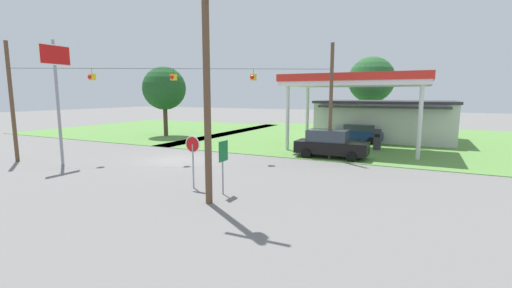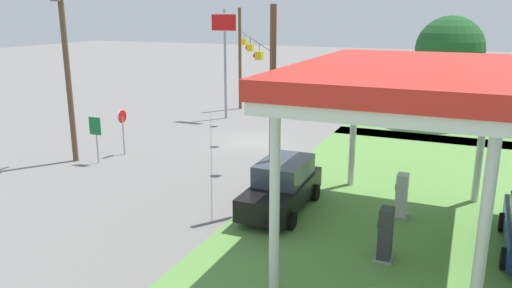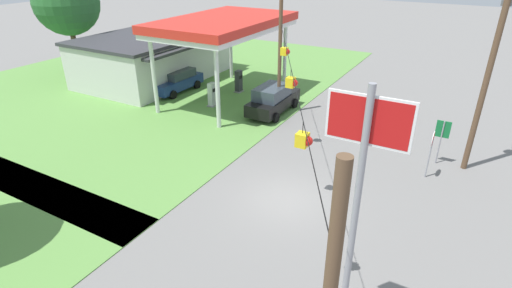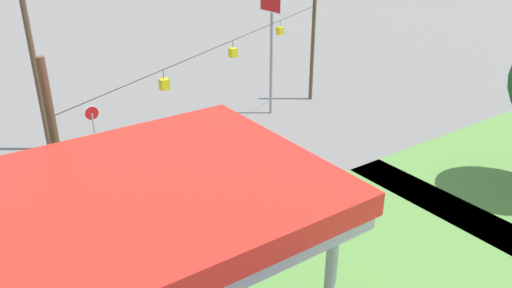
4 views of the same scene
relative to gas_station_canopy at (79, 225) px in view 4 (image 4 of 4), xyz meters
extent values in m
plane|color=slate|center=(-9.97, -9.79, -5.43)|extent=(160.00, 160.00, 0.00)
cube|color=silver|center=(0.00, 0.00, -0.21)|extent=(10.64, 6.31, 0.35)
cube|color=red|center=(0.00, 0.00, 0.24)|extent=(10.84, 6.51, 0.55)
cylinder|color=silver|center=(-4.72, -2.56, -2.91)|extent=(0.28, 0.28, 5.05)
cube|color=black|center=(-0.73, -4.38, -4.68)|extent=(4.96, 1.91, 0.83)
cube|color=#333D47|center=(-1.03, -4.38, -3.86)|extent=(2.74, 1.74, 0.81)
cylinder|color=black|center=(-2.27, -3.46, -5.09)|extent=(0.68, 0.23, 0.68)
cylinder|color=black|center=(-2.25, -5.35, -5.09)|extent=(0.68, 0.23, 0.68)
cylinder|color=#99999E|center=(-4.72, -14.97, -4.38)|extent=(0.08, 0.08, 2.10)
cylinder|color=white|center=(-4.72, -14.97, -3.33)|extent=(0.80, 0.03, 0.80)
cylinder|color=red|center=(-4.72, -14.97, -3.33)|extent=(0.70, 0.03, 0.70)
cylinder|color=gray|center=(-15.43, -14.19, -1.59)|extent=(0.18, 0.18, 7.69)
cube|color=white|center=(-15.33, -14.19, 1.35)|extent=(0.06, 2.00, 1.21)
cube|color=red|center=(-15.33, -14.19, 1.35)|extent=(0.07, 1.88, 1.09)
cylinder|color=gray|center=(-2.93, -15.23, -4.23)|extent=(0.07, 0.07, 2.40)
cube|color=#146B33|center=(-2.88, -15.23, -3.48)|extent=(0.04, 0.70, 0.90)
cylinder|color=brown|center=(-2.77, -16.58, -0.38)|extent=(0.28, 0.28, 10.11)
cylinder|color=brown|center=(-19.17, -14.79, -1.53)|extent=(0.24, 0.24, 7.80)
cylinder|color=brown|center=(-0.77, -4.79, -1.53)|extent=(0.24, 0.24, 7.80)
cylinder|color=black|center=(-9.97, -9.79, 0.66)|extent=(18.41, 10.02, 0.02)
cylinder|color=black|center=(-14.57, -12.29, 0.48)|extent=(0.02, 0.02, 0.35)
cube|color=yellow|center=(-14.57, -12.29, 0.11)|extent=(0.32, 0.32, 0.40)
sphere|color=red|center=(-14.57, -12.46, 0.11)|extent=(0.28, 0.28, 0.28)
cylinder|color=black|center=(-9.97, -9.79, 0.48)|extent=(0.02, 0.02, 0.35)
cube|color=yellow|center=(-9.97, -9.79, 0.11)|extent=(0.32, 0.32, 0.40)
sphere|color=red|center=(-9.97, -9.96, 0.11)|extent=(0.28, 0.28, 0.28)
cylinder|color=black|center=(-5.37, -7.29, 0.48)|extent=(0.02, 0.02, 0.35)
cube|color=yellow|center=(-5.37, -7.29, 0.11)|extent=(0.32, 0.32, 0.40)
sphere|color=red|center=(-5.37, -7.46, 0.11)|extent=(0.28, 0.28, 0.28)
camera|label=1|loc=(4.90, -27.88, -1.02)|focal=24.00mm
camera|label=2|loc=(16.36, 1.94, 2.13)|focal=35.00mm
camera|label=3|loc=(-23.84, -16.07, 4.86)|focal=28.00mm
camera|label=4|loc=(1.94, 9.09, 5.77)|focal=35.00mm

